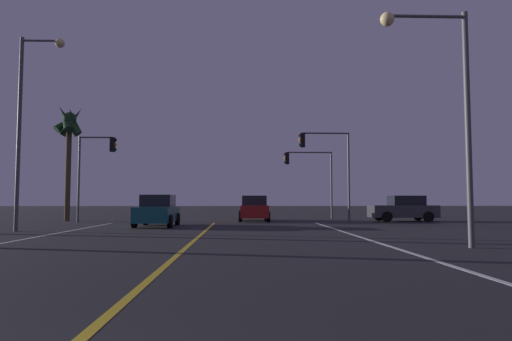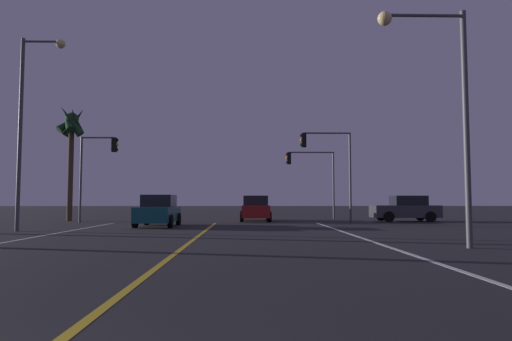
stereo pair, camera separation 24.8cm
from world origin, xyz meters
name	(u,v)px [view 1 (the left image)]	position (x,y,z in m)	size (l,w,h in m)	color
lane_edge_right	(415,254)	(6.23, 10.03, 0.00)	(0.16, 32.05, 0.01)	silver
lane_center_divider	(177,255)	(0.00, 10.03, 0.00)	(0.16, 32.05, 0.01)	gold
car_crossing_side	(404,209)	(12.44, 27.87, 0.82)	(4.30, 2.02, 1.70)	black
car_oncoming	(158,211)	(-2.87, 22.73, 0.82)	(2.02, 4.30, 1.70)	black
car_ahead_far	(254,209)	(2.50, 28.61, 0.82)	(2.02, 4.30, 1.70)	black
traffic_light_near_right	(325,156)	(6.98, 26.55, 4.24)	(3.26, 0.36, 5.72)	#4C4C51
traffic_light_near_left	(97,159)	(-7.40, 26.55, 3.96)	(2.37, 0.36, 5.38)	#4C4C51
traffic_light_far_right	(308,168)	(6.67, 32.05, 3.81)	(3.69, 0.36, 5.06)	#4C4C51
street_lamp_right_near	(445,93)	(7.85, 11.55, 4.69)	(2.72, 0.44, 7.22)	#4C4C51
street_lamp_left_mid	(29,109)	(-8.12, 19.00, 5.59)	(2.04, 0.44, 8.96)	#4C4C51
palm_tree_left_far	(69,130)	(-10.07, 28.97, 6.20)	(2.08, 2.11, 7.90)	#473826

